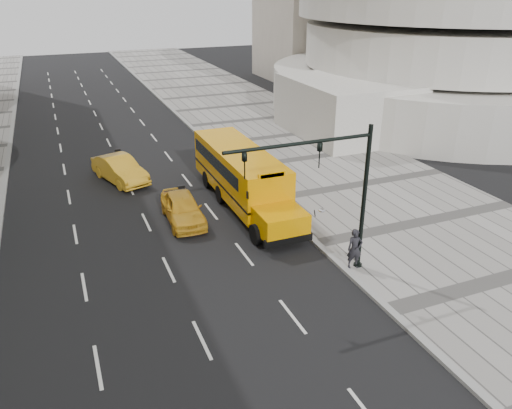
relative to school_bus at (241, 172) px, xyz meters
name	(u,v)px	position (x,y,z in m)	size (l,w,h in m)	color
ground	(165,219)	(-4.50, -0.60, -1.76)	(140.00, 140.00, 0.00)	black
sidewalk_museum	(360,185)	(7.50, -0.60, -1.69)	(12.00, 140.00, 0.15)	gray
curb_museum	(270,200)	(1.50, -0.60, -1.69)	(0.30, 140.00, 0.15)	gray
school_bus	(241,172)	(0.00, 0.00, 0.00)	(2.96, 11.56, 3.19)	orange
taxi_near	(183,208)	(-3.68, -1.21, -1.02)	(1.76, 4.36, 1.49)	gold
taxi_far	(120,169)	(-5.82, 5.77, -0.98)	(1.66, 4.76, 1.57)	gold
pedestrian	(355,249)	(1.86, -8.66, -0.72)	(0.65, 0.43, 1.79)	black
traffic_signal	(335,186)	(0.69, -8.63, 2.33)	(6.18, 0.36, 6.40)	black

